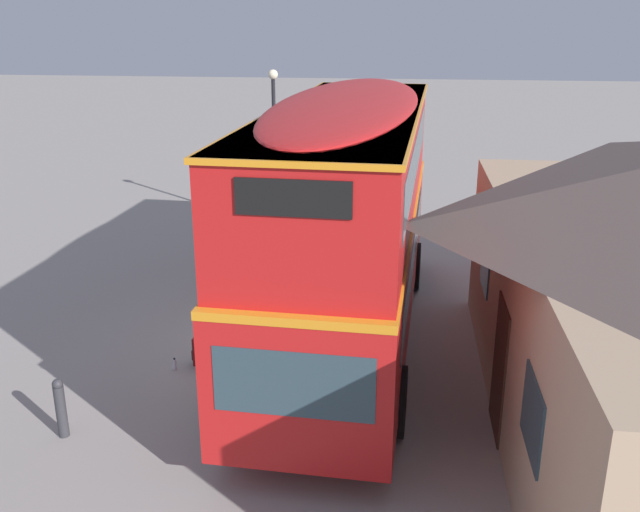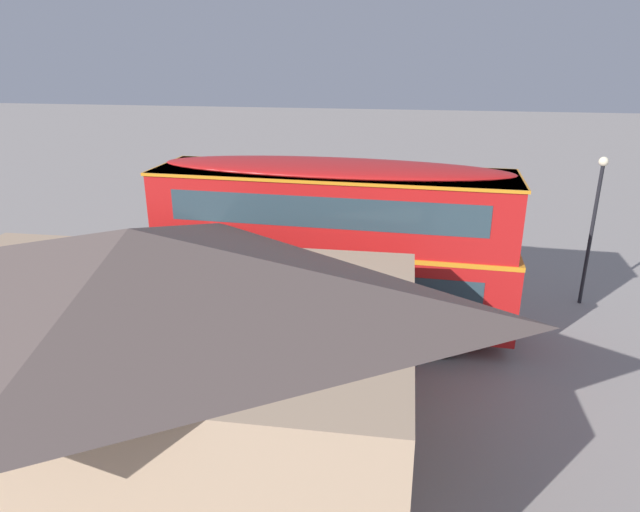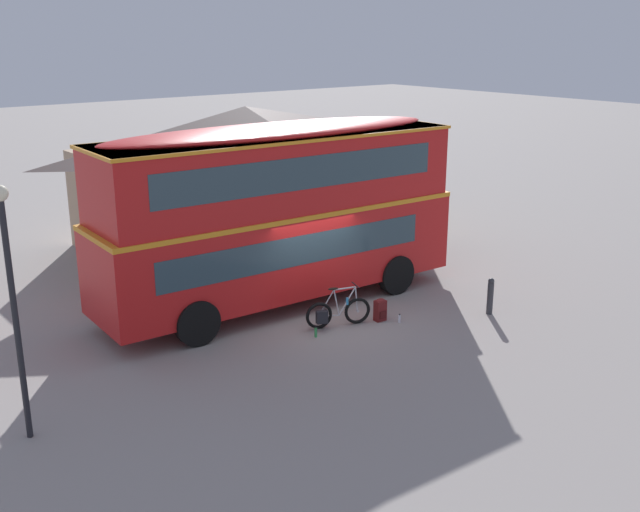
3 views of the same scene
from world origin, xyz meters
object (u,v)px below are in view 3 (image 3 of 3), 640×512
at_px(double_decker_bus, 279,207).
at_px(kerb_bollard, 490,296).
at_px(touring_bicycle, 336,312).
at_px(water_bottle_clear_plastic, 399,319).
at_px(street_lamp, 12,287).
at_px(water_bottle_green_metal, 316,332).
at_px(backpack_on_ground, 380,309).

relative_size(double_decker_bus, kerb_bollard, 10.27).
bearing_deg(touring_bicycle, water_bottle_clear_plastic, -28.70).
xyz_separation_m(street_lamp, kerb_bollard, (11.33, -1.19, -2.36)).
bearing_deg(double_decker_bus, street_lamp, -159.81).
xyz_separation_m(double_decker_bus, water_bottle_green_metal, (-0.67, -2.38, -2.52)).
bearing_deg(water_bottle_clear_plastic, double_decker_bus, 117.62).
bearing_deg(double_decker_bus, backpack_on_ground, -63.84).
distance_m(double_decker_bus, touring_bicycle, 3.15).
bearing_deg(backpack_on_ground, street_lamp, -178.61).
xyz_separation_m(double_decker_bus, water_bottle_clear_plastic, (1.55, -2.96, -2.54)).
bearing_deg(water_bottle_clear_plastic, kerb_bollard, -24.17).
relative_size(water_bottle_clear_plastic, street_lamp, 0.05).
relative_size(touring_bicycle, street_lamp, 0.35).
height_order(double_decker_bus, backpack_on_ground, double_decker_bus).
distance_m(backpack_on_ground, water_bottle_green_metal, 1.94).
bearing_deg(street_lamp, water_bottle_clear_plastic, -1.18).
distance_m(touring_bicycle, backpack_on_ground, 1.19).
bearing_deg(water_bottle_green_metal, kerb_bollard, -19.51).
bearing_deg(water_bottle_clear_plastic, water_bottle_green_metal, 165.49).
height_order(touring_bicycle, water_bottle_clear_plastic, touring_bicycle).
xyz_separation_m(water_bottle_clear_plastic, kerb_bollard, (2.25, -1.01, 0.39)).
distance_m(backpack_on_ground, water_bottle_clear_plastic, 0.53).
relative_size(double_decker_bus, street_lamp, 2.15).
height_order(backpack_on_ground, water_bottle_clear_plastic, backpack_on_ground).
distance_m(backpack_on_ground, kerb_bollard, 2.91).
relative_size(backpack_on_ground, street_lamp, 0.13).
distance_m(touring_bicycle, kerb_bollard, 4.07).
distance_m(double_decker_bus, street_lamp, 8.03).
distance_m(double_decker_bus, kerb_bollard, 5.89).
relative_size(double_decker_bus, water_bottle_green_metal, 38.28).
bearing_deg(kerb_bollard, double_decker_bus, 133.72).
distance_m(water_bottle_clear_plastic, street_lamp, 9.49).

